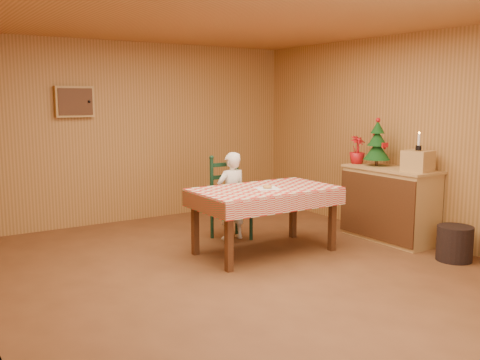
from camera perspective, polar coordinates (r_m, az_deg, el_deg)
name	(u,v)px	position (r m, az deg, el deg)	size (l,w,h in m)	color
ground	(250,273)	(5.64, 1.12, -9.84)	(6.00, 6.00, 0.00)	brown
cabin_walls	(223,95)	(5.80, -1.83, 9.01)	(5.10, 6.05, 2.65)	#AA783D
dining_table	(265,195)	(6.19, 2.66, -1.60)	(1.66, 0.96, 0.77)	#4F2B15
ladder_chair	(229,200)	(6.87, -1.18, -2.13)	(0.44, 0.40, 1.08)	black
seated_child	(231,196)	(6.81, -0.93, -1.71)	(0.41, 0.27, 1.12)	white
napkin	(267,188)	(6.14, 2.94, -0.90)	(0.26, 0.26, 0.00)	white
donut	(267,187)	(6.14, 2.94, -0.72)	(0.11, 0.11, 0.04)	#DA9B4E
shelf_unit	(389,204)	(7.05, 15.63, -2.48)	(0.54, 1.24, 0.93)	tan
crate	(418,161)	(6.72, 18.44, 1.94)	(0.30, 0.30, 0.25)	tan
christmas_tree	(377,144)	(7.13, 14.42, 3.73)	(0.34, 0.34, 0.62)	#4F2B15
flower_arrangement	(357,150)	(7.30, 12.39, 3.16)	(0.21, 0.21, 0.37)	#A70F13
candle_set	(419,145)	(6.70, 18.52, 3.55)	(0.07, 0.07, 0.22)	black
storage_bin	(455,243)	(6.45, 21.93, -6.29)	(0.39, 0.39, 0.39)	black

